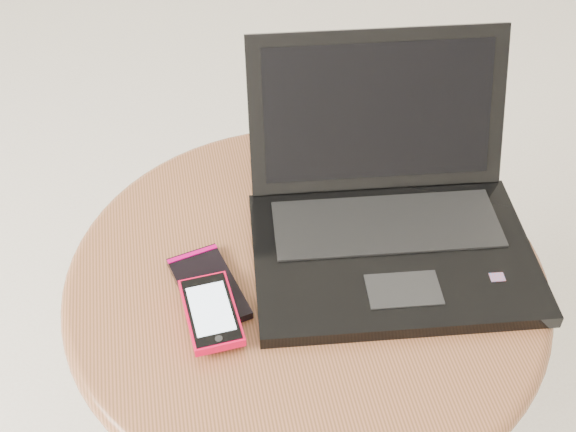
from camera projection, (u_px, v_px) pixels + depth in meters
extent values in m
plane|color=beige|center=(285.00, 407.00, 1.32)|extent=(4.00, 4.00, 0.00)
cylinder|color=#532210|center=(304.00, 381.00, 1.08)|extent=(0.09, 0.09, 0.41)
cylinder|color=brown|center=(306.00, 278.00, 0.92)|extent=(0.57, 0.57, 0.03)
torus|color=brown|center=(306.00, 278.00, 0.92)|extent=(0.59, 0.59, 0.03)
cube|color=black|center=(393.00, 257.00, 0.92)|extent=(0.37, 0.27, 0.02)
cube|color=black|center=(386.00, 224.00, 0.95)|extent=(0.29, 0.13, 0.00)
cube|color=black|center=(404.00, 289.00, 0.87)|extent=(0.09, 0.06, 0.00)
cube|color=red|center=(497.00, 277.00, 0.88)|extent=(0.02, 0.02, 0.00)
cube|color=black|center=(378.00, 111.00, 0.96)|extent=(0.34, 0.12, 0.20)
cube|color=black|center=(378.00, 112.00, 0.96)|extent=(0.30, 0.10, 0.16)
cube|color=black|center=(209.00, 288.00, 0.89)|extent=(0.09, 0.13, 0.01)
cube|color=#BE015C|center=(192.00, 254.00, 0.92)|extent=(0.06, 0.02, 0.00)
cube|color=red|center=(211.00, 312.00, 0.85)|extent=(0.07, 0.11, 0.01)
cube|color=black|center=(211.00, 309.00, 0.84)|extent=(0.06, 0.10, 0.00)
cube|color=silver|center=(211.00, 308.00, 0.84)|extent=(0.05, 0.08, 0.00)
cylinder|color=black|center=(219.00, 339.00, 0.81)|extent=(0.01, 0.01, 0.00)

